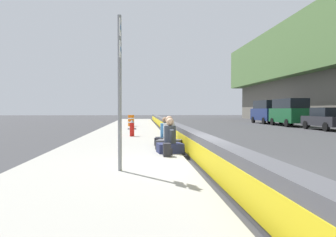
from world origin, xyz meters
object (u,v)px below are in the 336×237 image
Objects in this scene: backpack at (167,150)px; route_sign_post at (120,82)px; fire_hydrant at (132,128)px; parked_car_midline at (289,112)px; parked_car_far at (267,111)px; seated_person_middle at (169,138)px; seated_person_foreground at (170,142)px; seated_person_rear at (165,136)px; construction_barrel at (131,121)px; parked_car_fourth at (327,119)px.

route_sign_post is at bearing 149.93° from backpack.
parked_car_midline reaches higher than fire_hydrant.
parked_car_midline is at bearing 179.42° from parked_car_far.
backpack is 0.08× the size of parked_car_far.
parked_car_far is (23.11, -12.85, 0.84)m from seated_person_middle.
seated_person_middle is (1.08, -0.06, 0.01)m from seated_person_foreground.
seated_person_rear is 25.43m from parked_car_far.
construction_barrel is (10.42, 0.39, 0.03)m from fire_hydrant.
parked_car_fourth reaches higher than seated_person_rear.
route_sign_post reaches higher than parked_car_fourth.
parked_car_fourth is at bearing -45.68° from seated_person_foreground.
seated_person_foreground reaches higher than backpack.
parked_car_fourth is (11.60, -12.92, 0.35)m from seated_person_middle.
parked_car_fourth reaches higher than seated_person_foreground.
backpack is at bearing -170.25° from fire_hydrant.
parked_car_midline reaches higher than seated_person_middle.
seated_person_middle is 0.23× the size of parked_car_midline.
backpack is at bearing 176.98° from seated_person_rear.
route_sign_post is 3.21× the size of seated_person_rear.
backpack is at bearing -174.65° from construction_barrel.
seated_person_middle is 2.97× the size of backpack.
seated_person_rear is (2.29, -0.01, -0.01)m from seated_person_foreground.
backpack is 18.86m from parked_car_fourth.
seated_person_rear is (1.21, 0.06, -0.02)m from seated_person_middle.
route_sign_post is 0.80× the size of parked_car_fourth.
seated_person_foreground is at bearing 179.84° from seated_person_rear.
route_sign_post is 3.14× the size of seated_person_foreground.
seated_person_foreground is (-6.66, -1.45, -0.09)m from fire_hydrant.
seated_person_rear is at bearing 2.62° from seated_person_middle.
seated_person_rear is at bearing 149.50° from parked_car_far.
seated_person_foreground is (3.04, -1.43, -1.71)m from route_sign_post.
parked_car_far is (5.62, -0.06, 0.00)m from parked_car_midline.
parked_car_midline is at bearing -50.20° from fire_hydrant.
route_sign_post is 25.91m from parked_car_midline.
backpack is at bearing 173.44° from seated_person_middle.
parked_car_far reaches higher than parked_car_fourth.
parked_car_fourth is (13.52, -13.14, 0.53)m from backpack.
seated_person_rear is at bearing 141.73° from parked_car_midline.
seated_person_foreground is 17.17m from construction_barrel.
parked_car_fourth is at bearing -178.71° from parked_car_midline.
parked_car_midline is (19.41, -13.01, 1.02)m from backpack.
fire_hydrant is 0.74× the size of seated_person_middle.
parked_car_midline reaches higher than backpack.
parked_car_midline reaches higher than parked_car_fourth.
seated_person_middle is at bearing 131.92° from parked_car_fourth.
parked_car_midline is (18.57, -12.85, 0.86)m from seated_person_foreground.
parked_car_far is at bearing -27.78° from route_sign_post.
fire_hydrant is at bearing 129.80° from parked_car_midline.
seated_person_middle is at bearing -173.23° from construction_barrel.
fire_hydrant is at bearing 112.66° from parked_car_fourth.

